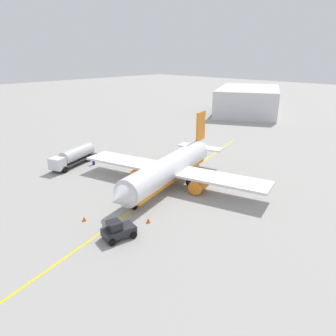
{
  "coord_description": "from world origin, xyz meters",
  "views": [
    {
      "loc": [
        33.88,
        31.77,
        19.69
      ],
      "look_at": [
        0.0,
        0.0,
        3.0
      ],
      "focal_mm": 34.28,
      "sensor_mm": 36.0,
      "label": 1
    }
  ],
  "objects_px": {
    "airplane": "(169,169)",
    "safety_cone_nose": "(148,220)",
    "fuel_tanker": "(74,156)",
    "pushback_tug": "(118,230)",
    "safety_cone_wingtip": "(84,219)",
    "refueling_worker": "(93,160)"
  },
  "relations": [
    {
      "from": "safety_cone_nose",
      "to": "safety_cone_wingtip",
      "type": "bearing_deg",
      "value": -49.8
    },
    {
      "from": "fuel_tanker",
      "to": "refueling_worker",
      "type": "distance_m",
      "value": 3.63
    },
    {
      "from": "airplane",
      "to": "safety_cone_wingtip",
      "type": "xyz_separation_m",
      "value": [
        15.71,
        0.13,
        -2.43
      ]
    },
    {
      "from": "safety_cone_wingtip",
      "to": "fuel_tanker",
      "type": "bearing_deg",
      "value": -118.57
    },
    {
      "from": "refueling_worker",
      "to": "safety_cone_wingtip",
      "type": "relative_size",
      "value": 2.9
    },
    {
      "from": "airplane",
      "to": "fuel_tanker",
      "type": "distance_m",
      "value": 20.16
    },
    {
      "from": "safety_cone_wingtip",
      "to": "safety_cone_nose",
      "type": "bearing_deg",
      "value": 130.2
    },
    {
      "from": "airplane",
      "to": "safety_cone_nose",
      "type": "distance_m",
      "value": 12.5
    },
    {
      "from": "fuel_tanker",
      "to": "pushback_tug",
      "type": "height_order",
      "value": "fuel_tanker"
    },
    {
      "from": "airplane",
      "to": "safety_cone_nose",
      "type": "bearing_deg",
      "value": 30.67
    },
    {
      "from": "fuel_tanker",
      "to": "safety_cone_wingtip",
      "type": "relative_size",
      "value": 19.05
    },
    {
      "from": "airplane",
      "to": "refueling_worker",
      "type": "distance_m",
      "value": 17.38
    },
    {
      "from": "airplane",
      "to": "refueling_worker",
      "type": "xyz_separation_m",
      "value": [
        2.46,
        -17.1,
        -1.9
      ]
    },
    {
      "from": "pushback_tug",
      "to": "refueling_worker",
      "type": "bearing_deg",
      "value": -118.69
    },
    {
      "from": "airplane",
      "to": "fuel_tanker",
      "type": "height_order",
      "value": "airplane"
    },
    {
      "from": "pushback_tug",
      "to": "safety_cone_wingtip",
      "type": "xyz_separation_m",
      "value": [
        0.45,
        -6.17,
        -0.71
      ]
    },
    {
      "from": "airplane",
      "to": "safety_cone_wingtip",
      "type": "bearing_deg",
      "value": 0.49
    },
    {
      "from": "airplane",
      "to": "refueling_worker",
      "type": "bearing_deg",
      "value": -81.83
    },
    {
      "from": "airplane",
      "to": "safety_cone_nose",
      "type": "xyz_separation_m",
      "value": [
        10.54,
        6.25,
        -2.42
      ]
    },
    {
      "from": "airplane",
      "to": "pushback_tug",
      "type": "height_order",
      "value": "airplane"
    },
    {
      "from": "airplane",
      "to": "refueling_worker",
      "type": "relative_size",
      "value": 18.21
    },
    {
      "from": "airplane",
      "to": "safety_cone_nose",
      "type": "height_order",
      "value": "airplane"
    }
  ]
}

